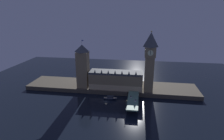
# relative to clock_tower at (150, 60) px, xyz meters

# --- Properties ---
(ground_plane) EXTENTS (400.00, 400.00, 0.00)m
(ground_plane) POSITION_rel_clock_tower_xyz_m (-47.56, -26.76, -43.48)
(ground_plane) COLOR black
(embankment) EXTENTS (220.00, 42.00, 5.21)m
(embankment) POSITION_rel_clock_tower_xyz_m (-47.56, 12.24, -40.88)
(embankment) COLOR #4C4438
(embankment) RESTS_ON ground_plane
(parliament_hall) EXTENTS (66.23, 21.05, 25.64)m
(parliament_hall) POSITION_rel_clock_tower_xyz_m (-40.13, 4.07, -27.58)
(parliament_hall) COLOR #8E7A56
(parliament_hall) RESTS_ON embankment
(clock_tower) EXTENTS (12.92, 13.03, 72.28)m
(clock_tower) POSITION_rel_clock_tower_xyz_m (0.00, 0.00, 0.00)
(clock_tower) COLOR #8E7A56
(clock_tower) RESTS_ON embankment
(victoria_tower) EXTENTS (14.18, 14.18, 60.38)m
(victoria_tower) POSITION_rel_clock_tower_xyz_m (-81.96, 1.69, -10.93)
(victoria_tower) COLOR #8E7A56
(victoria_tower) RESTS_ON embankment
(bridge) EXTENTS (11.84, 46.00, 7.15)m
(bridge) POSITION_rel_clock_tower_xyz_m (-16.94, -31.76, -38.54)
(bridge) COLOR slate
(bridge) RESTS_ON ground_plane
(car_northbound_lead) EXTENTS (1.94, 4.33, 1.31)m
(car_northbound_lead) POSITION_rel_clock_tower_xyz_m (-19.55, -25.87, -35.72)
(car_northbound_lead) COLOR silver
(car_northbound_lead) RESTS_ON bridge
(car_southbound_lead) EXTENTS (1.93, 4.29, 1.44)m
(car_southbound_lead) POSITION_rel_clock_tower_xyz_m (-14.34, -34.65, -35.66)
(car_southbound_lead) COLOR white
(car_southbound_lead) RESTS_ON bridge
(pedestrian_near_rail) EXTENTS (0.38, 0.38, 1.60)m
(pedestrian_near_rail) POSITION_rel_clock_tower_xyz_m (-22.15, -41.59, -35.49)
(pedestrian_near_rail) COLOR black
(pedestrian_near_rail) RESTS_ON bridge
(street_lamp_near) EXTENTS (1.34, 0.60, 6.18)m
(street_lamp_near) POSITION_rel_clock_tower_xyz_m (-22.55, -46.48, -32.46)
(street_lamp_near) COLOR #2D3333
(street_lamp_near) RESTS_ON bridge
(street_lamp_mid) EXTENTS (1.34, 0.60, 6.37)m
(street_lamp_mid) POSITION_rel_clock_tower_xyz_m (-11.33, -31.76, -32.35)
(street_lamp_mid) COLOR #2D3333
(street_lamp_mid) RESTS_ON bridge
(boat_upstream) EXTENTS (16.64, 4.98, 4.46)m
(boat_upstream) POSITION_rel_clock_tower_xyz_m (-43.67, -20.27, -41.85)
(boat_upstream) COLOR #1E2842
(boat_upstream) RESTS_ON ground_plane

